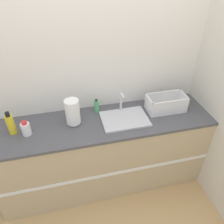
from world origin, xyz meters
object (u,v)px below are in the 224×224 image
(bottle_white_spray, at_px, (26,129))
(bottle_yellow, at_px, (11,124))
(sink, at_px, (124,118))
(dish_rack, at_px, (166,105))
(soap_dispenser, at_px, (97,106))
(paper_towel_roll, at_px, (73,112))

(bottle_white_spray, bearing_deg, bottle_yellow, 157.58)
(sink, distance_m, bottle_white_spray, 0.93)
(dish_rack, bearing_deg, sink, -172.91)
(bottle_yellow, bearing_deg, sink, -2.58)
(bottle_yellow, bearing_deg, dish_rack, 0.39)
(bottle_white_spray, bearing_deg, soap_dispenser, 16.24)
(bottle_white_spray, distance_m, soap_dispenser, 0.71)
(sink, distance_m, dish_rack, 0.47)
(bottle_white_spray, height_order, soap_dispenser, soap_dispenser)
(sink, relative_size, paper_towel_roll, 1.76)
(sink, xyz_separation_m, bottle_yellow, (-1.06, 0.05, 0.08))
(dish_rack, bearing_deg, paper_towel_roll, 179.98)
(sink, bearing_deg, bottle_white_spray, -179.70)
(paper_towel_roll, bearing_deg, dish_rack, -0.02)
(paper_towel_roll, height_order, bottle_white_spray, paper_towel_roll)
(bottle_yellow, distance_m, soap_dispenser, 0.82)
(dish_rack, distance_m, bottle_white_spray, 1.40)
(dish_rack, bearing_deg, bottle_yellow, -179.61)
(dish_rack, distance_m, soap_dispenser, 0.72)
(paper_towel_roll, relative_size, dish_rack, 0.65)
(bottle_white_spray, bearing_deg, sink, 0.30)
(sink, xyz_separation_m, paper_towel_roll, (-0.50, 0.06, 0.12))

